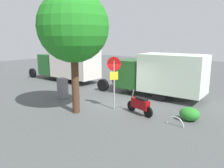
# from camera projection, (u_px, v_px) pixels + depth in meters

# --- Properties ---
(ground_plane) EXTENTS (60.00, 60.00, 0.00)m
(ground_plane) POSITION_uv_depth(u_px,v_px,m) (117.00, 105.00, 13.06)
(ground_plane) COLOR #4D5050
(box_truck_near) EXTENTS (7.38, 2.28, 2.87)m
(box_truck_near) POSITION_uv_depth(u_px,v_px,m) (159.00, 73.00, 14.55)
(box_truck_near) COLOR black
(box_truck_near) RESTS_ON ground
(box_truck_far) EXTENTS (7.75, 2.27, 2.92)m
(box_truck_far) POSITION_uv_depth(u_px,v_px,m) (68.00, 63.00, 19.94)
(box_truck_far) COLOR black
(box_truck_far) RESTS_ON ground
(motorcycle) EXTENTS (1.76, 0.76, 1.20)m
(motorcycle) POSITION_uv_depth(u_px,v_px,m) (140.00, 105.00, 11.31)
(motorcycle) COLOR black
(motorcycle) RESTS_ON ground
(stop_sign) EXTENTS (0.71, 0.33, 2.90)m
(stop_sign) POSITION_uv_depth(u_px,v_px,m) (114.00, 75.00, 11.86)
(stop_sign) COLOR #9E9EA3
(stop_sign) RESTS_ON ground
(street_tree) EXTENTS (3.54, 3.54, 6.18)m
(street_tree) POSITION_uv_depth(u_px,v_px,m) (73.00, 27.00, 10.81)
(street_tree) COLOR #47301E
(street_tree) RESTS_ON ground
(utility_cabinet) EXTENTS (0.67, 0.48, 1.33)m
(utility_cabinet) POSITION_uv_depth(u_px,v_px,m) (63.00, 88.00, 14.32)
(utility_cabinet) COLOR slate
(utility_cabinet) RESTS_ON ground
(bike_rack_hoop) EXTENTS (0.85, 0.10, 0.85)m
(bike_rack_hoop) POSITION_uv_depth(u_px,v_px,m) (175.00, 125.00, 9.96)
(bike_rack_hoop) COLOR #B7B7BC
(bike_rack_hoop) RESTS_ON ground
(shrub_near_sign) EXTENTS (0.96, 0.78, 0.65)m
(shrub_near_sign) POSITION_uv_depth(u_px,v_px,m) (190.00, 114.00, 10.49)
(shrub_near_sign) COLOR #2A7F2A
(shrub_near_sign) RESTS_ON ground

